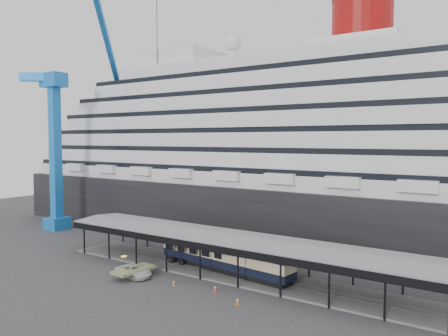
# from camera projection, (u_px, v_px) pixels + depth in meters

# --- Properties ---
(ground) EXTENTS (200.00, 200.00, 0.00)m
(ground) POSITION_uv_depth(u_px,v_px,m) (214.00, 285.00, 54.15)
(ground) COLOR #37373A
(ground) RESTS_ON ground
(cruise_ship) EXTENTS (130.00, 30.00, 43.90)m
(cruise_ship) POSITION_uv_depth(u_px,v_px,m) (316.00, 138.00, 79.36)
(cruise_ship) COLOR black
(cruise_ship) RESTS_ON ground
(platform_canopy) EXTENTS (56.00, 9.18, 5.30)m
(platform_canopy) POSITION_uv_depth(u_px,v_px,m) (236.00, 258.00, 58.13)
(platform_canopy) COLOR slate
(platform_canopy) RESTS_ON ground
(crane_blue) EXTENTS (22.63, 19.19, 47.60)m
(crane_blue) POSITION_uv_depth(u_px,v_px,m) (60.00, 130.00, 86.84)
(crane_blue) COLOR blue
(crane_blue) RESTS_ON ground
(port_truck) EXTENTS (5.69, 2.97, 1.53)m
(port_truck) POSITION_uv_depth(u_px,v_px,m) (134.00, 271.00, 57.45)
(port_truck) COLOR silver
(port_truck) RESTS_ON ground
(pullman_carriage) EXTENTS (21.50, 5.17, 20.94)m
(pullman_carriage) POSITION_uv_depth(u_px,v_px,m) (224.00, 254.00, 59.22)
(pullman_carriage) COLOR black
(pullman_carriage) RESTS_ON ground
(traffic_cone_left) EXTENTS (0.48, 0.48, 0.71)m
(traffic_cone_left) POSITION_uv_depth(u_px,v_px,m) (174.00, 283.00, 54.16)
(traffic_cone_left) COLOR orange
(traffic_cone_left) RESTS_ON ground
(traffic_cone_mid) EXTENTS (0.52, 0.52, 0.81)m
(traffic_cone_mid) POSITION_uv_depth(u_px,v_px,m) (215.00, 288.00, 51.95)
(traffic_cone_mid) COLOR red
(traffic_cone_mid) RESTS_ON ground
(traffic_cone_right) EXTENTS (0.49, 0.49, 0.76)m
(traffic_cone_right) POSITION_uv_depth(u_px,v_px,m) (237.00, 301.00, 47.89)
(traffic_cone_right) COLOR orange
(traffic_cone_right) RESTS_ON ground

